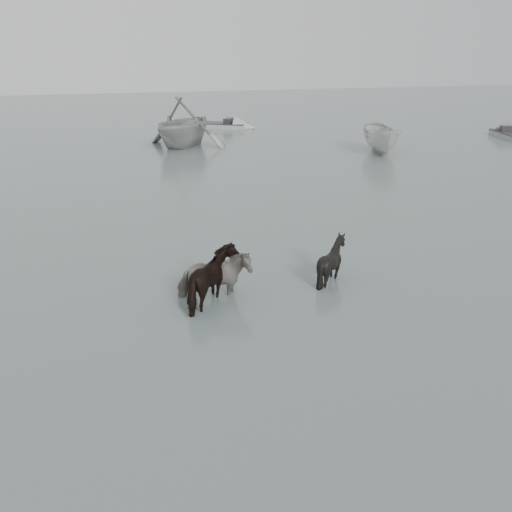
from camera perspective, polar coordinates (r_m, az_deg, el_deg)
name	(u,v)px	position (r m, az deg, el deg)	size (l,w,h in m)	color
ground	(337,315)	(13.53, 8.14, -5.87)	(140.00, 140.00, 0.00)	slate
pony_pinto	(214,268)	(14.09, -4.23, -1.22)	(0.83, 1.82, 1.54)	black
pony_dark	(215,273)	(13.71, -4.08, -1.71)	(1.58, 1.35, 1.59)	black
pony_black	(332,255)	(15.24, 7.60, 0.12)	(1.15, 1.29, 1.43)	black
rowboat_trail	(184,120)	(36.49, -7.26, 13.30)	(5.21, 6.04, 3.18)	#9D9F9C
boat_small	(382,137)	(34.75, 12.44, 11.50)	(1.75, 4.66, 1.80)	beige
skiff_mid	(220,123)	(44.93, -3.62, 13.14)	(5.70, 1.60, 0.75)	#A2A5A2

